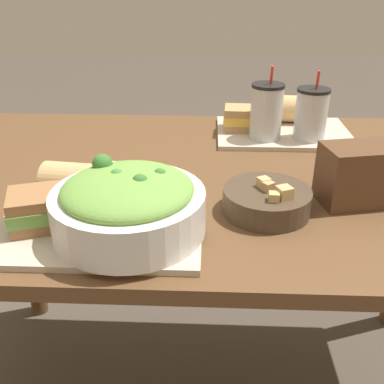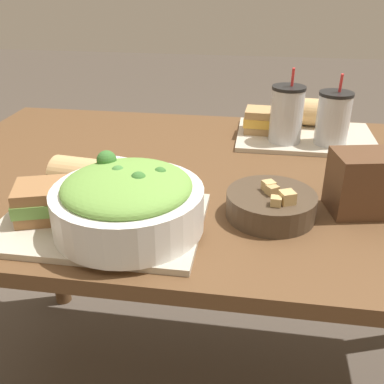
# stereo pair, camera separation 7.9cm
# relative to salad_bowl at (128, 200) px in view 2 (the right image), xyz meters

# --- Properties ---
(dining_table) EXTENTS (1.45, 0.86, 0.77)m
(dining_table) POSITION_rel_salad_bowl_xyz_m (0.15, 0.28, -0.16)
(dining_table) COLOR brown
(dining_table) RESTS_ON ground_plane
(tray_near) EXTENTS (0.37, 0.26, 0.01)m
(tray_near) POSITION_rel_salad_bowl_xyz_m (-0.06, 0.02, -0.06)
(tray_near) COLOR #BCB29E
(tray_near) RESTS_ON dining_table
(tray_far) EXTENTS (0.37, 0.26, 0.01)m
(tray_far) POSITION_rel_salad_bowl_xyz_m (0.34, 0.55, -0.06)
(tray_far) COLOR #BCB29E
(tray_far) RESTS_ON dining_table
(salad_bowl) EXTENTS (0.26, 0.26, 0.12)m
(salad_bowl) POSITION_rel_salad_bowl_xyz_m (0.00, 0.00, 0.00)
(salad_bowl) COLOR white
(salad_bowl) RESTS_ON tray_near
(soup_bowl) EXTENTS (0.17, 0.17, 0.07)m
(soup_bowl) POSITION_rel_salad_bowl_xyz_m (0.25, 0.10, -0.04)
(soup_bowl) COLOR #473828
(soup_bowl) RESTS_ON dining_table
(sandwich_near) EXTENTS (0.15, 0.13, 0.06)m
(sandwich_near) POSITION_rel_salad_bowl_xyz_m (-0.15, 0.02, -0.02)
(sandwich_near) COLOR olive
(sandwich_near) RESTS_ON tray_near
(baguette_near) EXTENTS (0.18, 0.10, 0.08)m
(baguette_near) POSITION_rel_salad_bowl_xyz_m (-0.09, 0.10, -0.01)
(baguette_near) COLOR tan
(baguette_near) RESTS_ON tray_near
(sandwich_far) EXTENTS (0.14, 0.09, 0.06)m
(sandwich_far) POSITION_rel_salad_bowl_xyz_m (0.24, 0.55, -0.02)
(sandwich_far) COLOR tan
(sandwich_far) RESTS_ON tray_far
(baguette_far) EXTENTS (0.16, 0.09, 0.08)m
(baguette_far) POSITION_rel_salad_bowl_xyz_m (0.38, 0.63, -0.01)
(baguette_far) COLOR tan
(baguette_far) RESTS_ON tray_far
(drink_cup_dark) EXTENTS (0.09, 0.09, 0.19)m
(drink_cup_dark) POSITION_rel_salad_bowl_xyz_m (0.28, 0.49, 0.02)
(drink_cup_dark) COLOR silver
(drink_cup_dark) RESTS_ON tray_far
(drink_cup_red) EXTENTS (0.09, 0.09, 0.18)m
(drink_cup_red) POSITION_rel_salad_bowl_xyz_m (0.40, 0.49, 0.01)
(drink_cup_red) COLOR silver
(drink_cup_red) RESTS_ON tray_far
(chip_bag) EXTENTS (0.17, 0.12, 0.12)m
(chip_bag) POSITION_rel_salad_bowl_xyz_m (0.44, 0.15, -0.00)
(chip_bag) COLOR brown
(chip_bag) RESTS_ON dining_table
(napkin_folded) EXTENTS (0.14, 0.11, 0.00)m
(napkin_folded) POSITION_rel_salad_bowl_xyz_m (-0.08, 0.28, -0.06)
(napkin_folded) COLOR white
(napkin_folded) RESTS_ON dining_table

